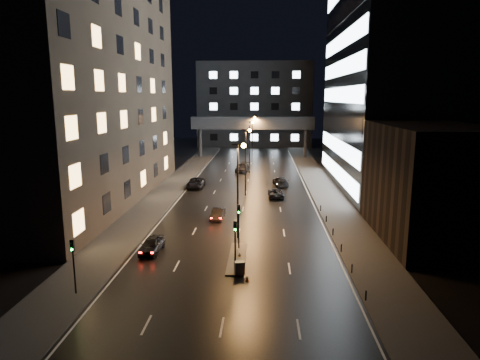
{
  "coord_description": "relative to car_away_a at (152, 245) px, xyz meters",
  "views": [
    {
      "loc": [
        2.56,
        -35.47,
        14.79
      ],
      "look_at": [
        -0.4,
        19.78,
        4.0
      ],
      "focal_mm": 32.0,
      "sensor_mm": 36.0,
      "label": 1
    }
  ],
  "objects": [
    {
      "name": "utility_cabinet",
      "position": [
        8.76,
        -5.04,
        -0.06
      ],
      "size": [
        0.95,
        0.77,
        1.06
      ],
      "primitive_type": "cube",
      "rotation": [
        0.0,
        0.0,
        0.27
      ],
      "color": "#4E4E51",
      "rests_on": "median_island"
    },
    {
      "name": "sidewalk_right",
      "position": [
        20.56,
        31.66,
        -0.67
      ],
      "size": [
        5.0,
        110.0,
        0.15
      ],
      "primitive_type": "cube",
      "color": "#383533",
      "rests_on": "ground"
    },
    {
      "name": "skybridge",
      "position": [
        8.06,
        66.66,
        7.59
      ],
      "size": [
        30.0,
        3.0,
        10.0
      ],
      "color": "#333335",
      "rests_on": "ground"
    },
    {
      "name": "traffic_signal_near",
      "position": [
        8.36,
        1.15,
        2.35
      ],
      "size": [
        0.28,
        0.34,
        4.4
      ],
      "color": "black",
      "rests_on": "median_island"
    },
    {
      "name": "median_island",
      "position": [
        8.36,
        -1.34,
        -0.67
      ],
      "size": [
        1.6,
        8.0,
        0.15
      ],
      "primitive_type": "cube",
      "color": "#383533",
      "rests_on": "ground"
    },
    {
      "name": "streetlight_mid_b",
      "position": [
        8.22,
        44.66,
        5.75
      ],
      "size": [
        1.45,
        0.5,
        10.15
      ],
      "color": "black",
      "rests_on": "ground"
    },
    {
      "name": "streetlight_mid_a",
      "position": [
        8.22,
        24.66,
        5.75
      ],
      "size": [
        1.45,
        0.5,
        10.15
      ],
      "color": "black",
      "rests_on": "ground"
    },
    {
      "name": "ground",
      "position": [
        8.06,
        36.66,
        -0.75
      ],
      "size": [
        160.0,
        160.0,
        0.0
      ],
      "primitive_type": "plane",
      "color": "black",
      "rests_on": "ground"
    },
    {
      "name": "building_right_glass",
      "position": [
        33.06,
        32.66,
        21.75
      ],
      "size": [
        20.0,
        36.0,
        45.0
      ],
      "primitive_type": "cube",
      "color": "black",
      "rests_on": "ground"
    },
    {
      "name": "sidewalk_left",
      "position": [
        -4.44,
        31.66,
        -0.67
      ],
      "size": [
        5.0,
        110.0,
        0.15
      ],
      "primitive_type": "cube",
      "color": "#383533",
      "rests_on": "ground"
    },
    {
      "name": "cone_b",
      "position": [
        8.54,
        -1.06,
        -0.49
      ],
      "size": [
        0.42,
        0.42,
        0.51
      ],
      "primitive_type": "cone",
      "rotation": [
        0.0,
        0.0,
        -0.23
      ],
      "color": "orange",
      "rests_on": "ground"
    },
    {
      "name": "car_toward_b",
      "position": [
        13.66,
        32.09,
        0.01
      ],
      "size": [
        2.77,
        5.41,
        1.5
      ],
      "primitive_type": "imported",
      "rotation": [
        0.0,
        0.0,
        3.27
      ],
      "color": "black",
      "rests_on": "ground"
    },
    {
      "name": "bollard_row",
      "position": [
        18.26,
        3.16,
        -0.3
      ],
      "size": [
        0.12,
        25.12,
        0.9
      ],
      "color": "black",
      "rests_on": "ground"
    },
    {
      "name": "building_far",
      "position": [
        8.06,
        94.66,
        11.75
      ],
      "size": [
        34.0,
        14.0,
        25.0
      ],
      "primitive_type": "cube",
      "color": "#333335",
      "rests_on": "ground"
    },
    {
      "name": "traffic_signal_far",
      "position": [
        8.36,
        -4.35,
        2.35
      ],
      "size": [
        0.28,
        0.34,
        4.4
      ],
      "color": "black",
      "rests_on": "median_island"
    },
    {
      "name": "car_away_b",
      "position": [
        5.18,
        11.65,
        -0.1
      ],
      "size": [
        1.62,
        3.98,
        1.29
      ],
      "primitive_type": "imported",
      "rotation": [
        0.0,
        0.0,
        -0.07
      ],
      "color": "black",
      "rests_on": "ground"
    },
    {
      "name": "car_away_d",
      "position": [
        6.56,
        45.73,
        0.07
      ],
      "size": [
        2.93,
        5.88,
        1.64
      ],
      "primitive_type": "imported",
      "rotation": [
        0.0,
        0.0,
        -0.11
      ],
      "color": "black",
      "rests_on": "ground"
    },
    {
      "name": "building_right_low",
      "position": [
        28.06,
        5.66,
        5.25
      ],
      "size": [
        10.0,
        18.0,
        12.0
      ],
      "primitive_type": "cube",
      "color": "black",
      "rests_on": "ground"
    },
    {
      "name": "car_away_c",
      "position": [
        -0.37,
        29.92,
        0.03
      ],
      "size": [
        2.7,
        5.66,
        1.56
      ],
      "primitive_type": "imported",
      "rotation": [
        0.0,
        0.0,
        0.02
      ],
      "color": "black",
      "rests_on": "ground"
    },
    {
      "name": "building_left",
      "position": [
        -14.44,
        20.66,
        19.25
      ],
      "size": [
        15.0,
        48.0,
        40.0
      ],
      "primitive_type": "cube",
      "color": "#2D2319",
      "rests_on": "ground"
    },
    {
      "name": "cone_a",
      "position": [
        9.45,
        -6.22,
        -0.47
      ],
      "size": [
        0.42,
        0.42,
        0.55
      ],
      "primitive_type": "cone",
      "rotation": [
        0.0,
        0.0,
        0.37
      ],
      "color": "#D75F0B",
      "rests_on": "ground"
    },
    {
      "name": "car_away_a",
      "position": [
        0.0,
        0.0,
        0.0
      ],
      "size": [
        1.97,
        4.46,
        1.49
      ],
      "primitive_type": "imported",
      "rotation": [
        0.0,
        0.0,
        -0.05
      ],
      "color": "black",
      "rests_on": "ground"
    },
    {
      "name": "traffic_signal_corner",
      "position": [
        -3.44,
        -9.35,
        2.2
      ],
      "size": [
        0.28,
        0.34,
        4.4
      ],
      "color": "black",
      "rests_on": "ground"
    },
    {
      "name": "streetlight_far",
      "position": [
        8.22,
        64.66,
        5.75
      ],
      "size": [
        1.45,
        0.5,
        10.15
      ],
      "color": "black",
      "rests_on": "ground"
    },
    {
      "name": "streetlight_near",
      "position": [
        8.22,
        4.66,
        5.75
      ],
      "size": [
        1.45,
        0.5,
        10.15
      ],
      "color": "black",
      "rests_on": "ground"
    },
    {
      "name": "car_toward_a",
      "position": [
        12.65,
        23.65,
        -0.07
      ],
      "size": [
        2.35,
        4.88,
        1.34
      ],
      "primitive_type": "imported",
      "rotation": [
        0.0,
        0.0,
        3.17
      ],
      "color": "black",
      "rests_on": "ground"
    }
  ]
}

